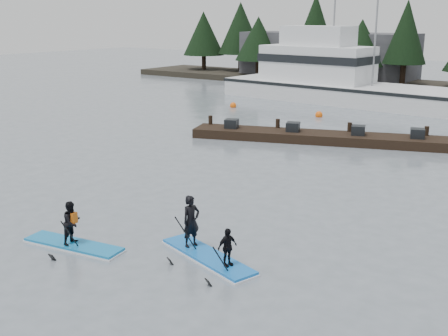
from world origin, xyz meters
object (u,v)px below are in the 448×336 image
Objects in this scene: floating_dock at (329,138)px; paddleboard_solo at (73,232)px; paddleboard_duo at (205,241)px; fishing_boat_large at (335,90)px.

paddleboard_solo reaches higher than floating_dock.
paddleboard_duo reaches higher than paddleboard_solo.
floating_dock is 16.31m from paddleboard_duo.
paddleboard_duo is at bearing 15.26° from paddleboard_solo.
paddleboard_solo is at bearing -138.64° from paddleboard_duo.
fishing_boat_large is 32.07m from paddleboard_duo.
floating_dock is at bearing 119.77° from paddleboard_duo.
paddleboard_duo is (3.65, 1.67, 0.02)m from paddleboard_solo.
fishing_boat_large reaches higher than paddleboard_duo.
paddleboard_duo reaches higher than floating_dock.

